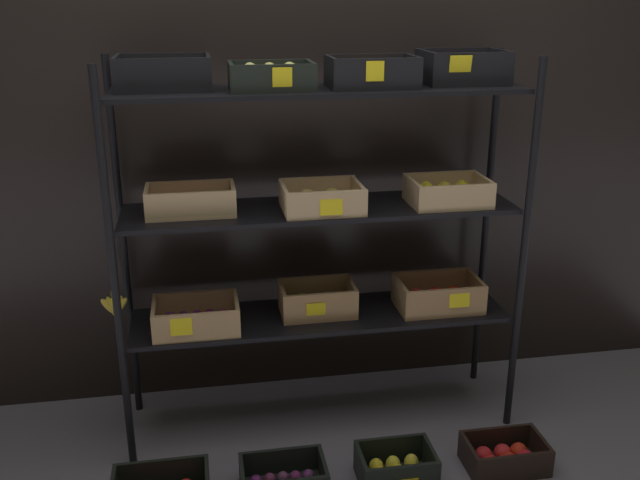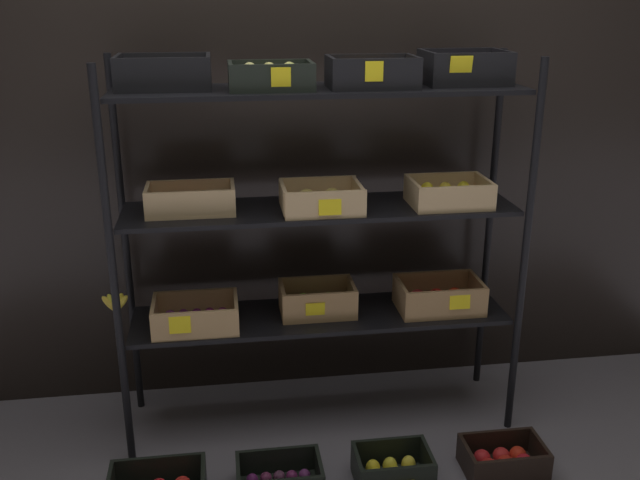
{
  "view_description": "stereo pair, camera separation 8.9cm",
  "coord_description": "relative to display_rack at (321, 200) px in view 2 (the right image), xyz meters",
  "views": [
    {
      "loc": [
        -0.5,
        -2.85,
        1.91
      ],
      "look_at": [
        0.0,
        0.0,
        0.88
      ],
      "focal_mm": 39.99,
      "sensor_mm": 36.0,
      "label": 1
    },
    {
      "loc": [
        -0.41,
        -2.86,
        1.91
      ],
      "look_at": [
        0.0,
        0.0,
        0.88
      ],
      "focal_mm": 39.99,
      "sensor_mm": 36.0,
      "label": 2
    }
  ],
  "objects": [
    {
      "name": "storefront_wall",
      "position": [
        -0.0,
        0.42,
        0.38
      ],
      "size": [
        4.09,
        0.12,
        2.9
      ],
      "primitive_type": "cube",
      "color": "black",
      "rests_on": "ground_plane"
    },
    {
      "name": "crate_ground_right_apple_red",
      "position": [
        0.7,
        -0.5,
        -1.01
      ],
      "size": [
        0.33,
        0.21,
        0.13
      ],
      "color": "black",
      "rests_on": "ground_plane"
    },
    {
      "name": "ground_plane",
      "position": [
        -0.0,
        0.01,
        -1.06
      ],
      "size": [
        10.0,
        10.0,
        0.0
      ],
      "primitive_type": "plane",
      "color": "slate"
    },
    {
      "name": "crate_ground_lemon",
      "position": [
        0.22,
        -0.5,
        -1.01
      ],
      "size": [
        0.31,
        0.22,
        0.14
      ],
      "color": "black",
      "rests_on": "ground_plane"
    },
    {
      "name": "display_rack",
      "position": [
        0.0,
        0.0,
        0.0
      ],
      "size": [
        1.81,
        0.45,
        1.67
      ],
      "color": "black",
      "rests_on": "ground_plane"
    },
    {
      "name": "crate_ground_plum",
      "position": [
        -0.24,
        -0.49,
        -1.02
      ],
      "size": [
        0.34,
        0.22,
        0.13
      ],
      "color": "black",
      "rests_on": "ground_plane"
    }
  ]
}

